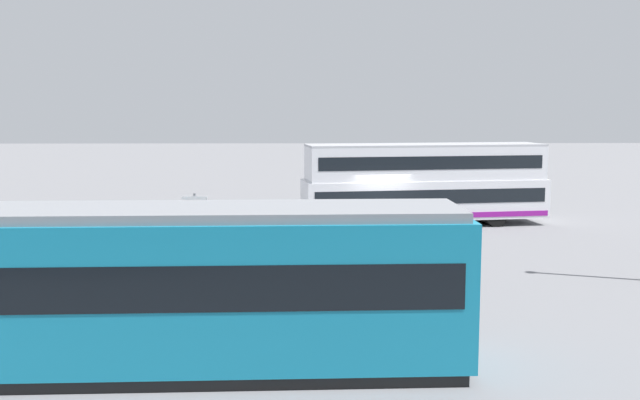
{
  "coord_description": "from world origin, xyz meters",
  "views": [
    {
      "loc": [
        3.43,
        32.46,
        5.46
      ],
      "look_at": [
        2.93,
        5.95,
        2.13
      ],
      "focal_mm": 41.62,
      "sensor_mm": 36.0,
      "label": 1
    }
  ],
  "objects_px": {
    "pedestrian_near_railing": "(327,225)",
    "info_sign": "(195,215)",
    "tram_yellow": "(107,287)",
    "pedestrian_crossing": "(413,250)",
    "double_decker_bus": "(424,183)"
  },
  "relations": [
    {
      "from": "double_decker_bus",
      "to": "pedestrian_crossing",
      "type": "height_order",
      "value": "double_decker_bus"
    },
    {
      "from": "pedestrian_crossing",
      "to": "pedestrian_near_railing",
      "type": "bearing_deg",
      "value": -63.62
    },
    {
      "from": "pedestrian_near_railing",
      "to": "info_sign",
      "type": "height_order",
      "value": "info_sign"
    },
    {
      "from": "pedestrian_near_railing",
      "to": "pedestrian_crossing",
      "type": "xyz_separation_m",
      "value": [
        -2.58,
        5.2,
        0.04
      ]
    },
    {
      "from": "double_decker_bus",
      "to": "pedestrian_crossing",
      "type": "distance_m",
      "value": 11.41
    },
    {
      "from": "tram_yellow",
      "to": "pedestrian_crossing",
      "type": "distance_m",
      "value": 10.97
    },
    {
      "from": "pedestrian_crossing",
      "to": "tram_yellow",
      "type": "bearing_deg",
      "value": 47.11
    },
    {
      "from": "pedestrian_near_railing",
      "to": "info_sign",
      "type": "relative_size",
      "value": 0.67
    },
    {
      "from": "tram_yellow",
      "to": "pedestrian_near_railing",
      "type": "height_order",
      "value": "tram_yellow"
    },
    {
      "from": "double_decker_bus",
      "to": "tram_yellow",
      "type": "distance_m",
      "value": 21.45
    },
    {
      "from": "info_sign",
      "to": "tram_yellow",
      "type": "bearing_deg",
      "value": 89.26
    },
    {
      "from": "tram_yellow",
      "to": "info_sign",
      "type": "xyz_separation_m",
      "value": [
        -0.14,
        -11.13,
        -0.13
      ]
    },
    {
      "from": "pedestrian_near_railing",
      "to": "pedestrian_crossing",
      "type": "bearing_deg",
      "value": 116.38
    },
    {
      "from": "double_decker_bus",
      "to": "info_sign",
      "type": "relative_size",
      "value": 4.74
    },
    {
      "from": "pedestrian_crossing",
      "to": "info_sign",
      "type": "xyz_separation_m",
      "value": [
        7.3,
        -3.11,
        0.67
      ]
    }
  ]
}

